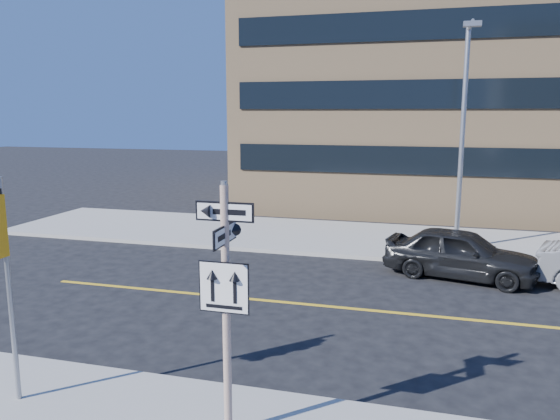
% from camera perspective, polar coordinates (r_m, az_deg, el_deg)
% --- Properties ---
extents(ground, '(120.00, 120.00, 0.00)m').
position_cam_1_polar(ground, '(11.61, -0.83, -16.46)').
color(ground, black).
rests_on(ground, ground).
extents(sign_pole, '(0.92, 0.92, 4.06)m').
position_cam_1_polar(sign_pole, '(8.46, -5.69, -8.98)').
color(sign_pole, silver).
rests_on(sign_pole, near_sidewalk).
extents(parked_car_a, '(2.94, 5.00, 1.60)m').
position_cam_1_polar(parked_car_a, '(18.24, 18.33, -4.31)').
color(parked_car_a, black).
rests_on(parked_car_a, ground).
extents(streetlight_a, '(0.55, 2.25, 8.00)m').
position_cam_1_polar(streetlight_a, '(20.75, 18.61, 8.43)').
color(streetlight_a, gray).
rests_on(streetlight_a, far_sidewalk).
extents(building_brick, '(18.00, 18.00, 18.00)m').
position_cam_1_polar(building_brick, '(35.17, 14.40, 16.09)').
color(building_brick, tan).
rests_on(building_brick, ground).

